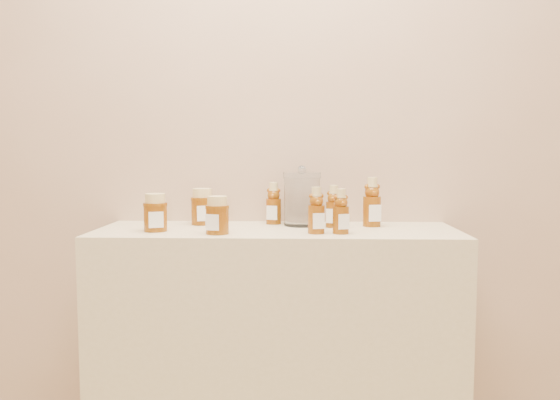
# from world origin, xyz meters

# --- Properties ---
(wall_back) EXTENTS (3.50, 0.02, 2.70)m
(wall_back) POSITION_xyz_m (0.00, 1.75, 1.35)
(wall_back) COLOR tan
(wall_back) RESTS_ON ground
(display_table) EXTENTS (1.20, 0.40, 0.90)m
(display_table) POSITION_xyz_m (0.00, 1.55, 0.45)
(display_table) COLOR #C5B890
(display_table) RESTS_ON ground
(bear_bottle_back_left) EXTENTS (0.07, 0.07, 0.17)m
(bear_bottle_back_left) POSITION_xyz_m (-0.02, 1.68, 0.98)
(bear_bottle_back_left) COLOR #653007
(bear_bottle_back_left) RESTS_ON display_table
(bear_bottle_back_mid) EXTENTS (0.07, 0.07, 0.16)m
(bear_bottle_back_mid) POSITION_xyz_m (0.19, 1.60, 0.98)
(bear_bottle_back_mid) COLOR #653007
(bear_bottle_back_mid) RESTS_ON display_table
(bear_bottle_back_right) EXTENTS (0.08, 0.08, 0.19)m
(bear_bottle_back_right) POSITION_xyz_m (0.32, 1.63, 1.00)
(bear_bottle_back_right) COLOR #653007
(bear_bottle_back_right) RESTS_ON display_table
(bear_bottle_front_left) EXTENTS (0.07, 0.07, 0.17)m
(bear_bottle_front_left) POSITION_xyz_m (0.13, 1.46, 0.98)
(bear_bottle_front_left) COLOR #653007
(bear_bottle_front_left) RESTS_ON display_table
(bear_bottle_front_right) EXTENTS (0.07, 0.07, 0.16)m
(bear_bottle_front_right) POSITION_xyz_m (0.21, 1.46, 0.98)
(bear_bottle_front_right) COLOR #653007
(bear_bottle_front_right) RESTS_ON display_table
(honey_jar_left) EXTENTS (0.10, 0.10, 0.12)m
(honey_jar_left) POSITION_xyz_m (-0.39, 1.49, 0.96)
(honey_jar_left) COLOR #653007
(honey_jar_left) RESTS_ON display_table
(honey_jar_back) EXTENTS (0.10, 0.10, 0.13)m
(honey_jar_back) POSITION_xyz_m (-0.27, 1.66, 0.96)
(honey_jar_back) COLOR #653007
(honey_jar_back) RESTS_ON display_table
(honey_jar_front) EXTENTS (0.09, 0.09, 0.12)m
(honey_jar_front) POSITION_xyz_m (-0.18, 1.44, 0.96)
(honey_jar_front) COLOR #653007
(honey_jar_front) RESTS_ON display_table
(glass_canister) EXTENTS (0.16, 0.16, 0.20)m
(glass_canister) POSITION_xyz_m (0.08, 1.64, 1.00)
(glass_canister) COLOR white
(glass_canister) RESTS_ON display_table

